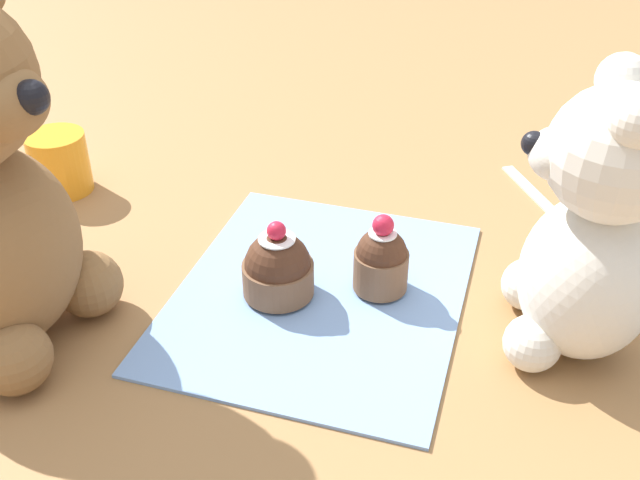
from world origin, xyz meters
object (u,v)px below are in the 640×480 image
teddy_bear_cream (593,229)px  juice_glass (59,163)px  teaspoon (530,188)px  cupcake_near_cream_bear (381,260)px  cupcake_near_tan_bear (278,269)px

teddy_bear_cream → juice_glass: teddy_bear_cream is taller
teddy_bear_cream → teaspoon: (-0.23, -0.04, -0.10)m
teddy_bear_cream → teaspoon: teddy_bear_cream is taller
juice_glass → teddy_bear_cream: bearing=80.0°
juice_glass → cupcake_near_cream_bear: bearing=78.1°
cupcake_near_tan_bear → juice_glass: bearing=-111.1°
cupcake_near_tan_bear → teaspoon: (-0.24, 0.19, -0.03)m
cupcake_near_cream_bear → teaspoon: 0.24m
cupcake_near_cream_bear → juice_glass: cupcake_near_cream_bear is taller
teddy_bear_cream → juice_glass: size_ratio=3.51×
cupcake_near_tan_bear → juice_glass: size_ratio=1.10×
teddy_bear_cream → teaspoon: 0.25m
cupcake_near_cream_bear → teaspoon: (-0.21, 0.11, -0.03)m
cupcake_near_tan_bear → teaspoon: cupcake_near_tan_bear is taller
teddy_bear_cream → teaspoon: bearing=-175.6°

